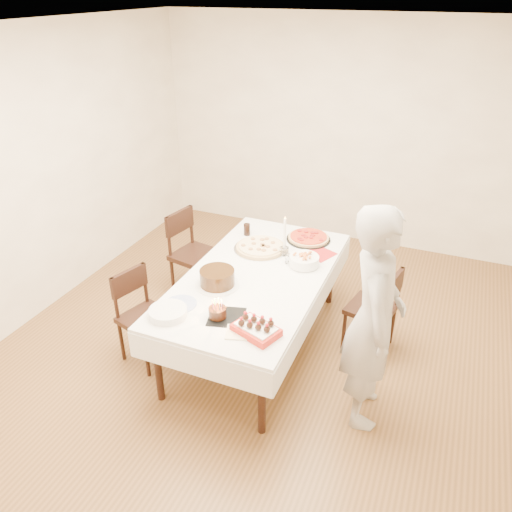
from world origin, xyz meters
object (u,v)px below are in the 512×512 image
at_px(chair_left_savory, 196,255).
at_px(layer_cake, 217,278).
at_px(chair_left_dessert, 147,319).
at_px(birthday_cake, 217,309).
at_px(pizza_pepperoni, 308,238).
at_px(taper_candle, 285,236).
at_px(pasta_bowl, 304,261).
at_px(strawberry_box, 256,329).
at_px(person, 374,319).
at_px(dining_table, 256,311).
at_px(pizza_white, 260,247).
at_px(cola_glass, 247,230).
at_px(chair_right_savory, 371,309).

relative_size(chair_left_savory, layer_cake, 2.52).
height_order(chair_left_dessert, layer_cake, layer_cake).
height_order(chair_left_dessert, birthday_cake, birthday_cake).
distance_m(pizza_pepperoni, taper_candle, 0.43).
distance_m(pasta_bowl, layer_cake, 0.82).
bearing_deg(strawberry_box, taper_candle, 100.33).
bearing_deg(person, dining_table, 55.68).
height_order(chair_left_savory, birthday_cake, chair_left_savory).
bearing_deg(chair_left_dessert, pizza_pepperoni, -110.26).
bearing_deg(pasta_bowl, pizza_white, 164.06).
xyz_separation_m(chair_left_dessert, pizza_pepperoni, (1.01, 1.36, 0.35)).
relative_size(chair_left_savory, taper_candle, 2.37).
relative_size(person, layer_cake, 4.75).
xyz_separation_m(pizza_pepperoni, taper_candle, (-0.12, -0.38, 0.17)).
bearing_deg(pasta_bowl, dining_table, -136.25).
height_order(pasta_bowl, taper_candle, taper_candle).
xyz_separation_m(dining_table, layer_cake, (-0.23, -0.28, 0.45)).
xyz_separation_m(person, cola_glass, (-1.47, 1.11, -0.07)).
bearing_deg(dining_table, chair_left_dessert, -145.87).
xyz_separation_m(dining_table, person, (1.09, -0.43, 0.50)).
bearing_deg(cola_glass, strawberry_box, -64.01).
bearing_deg(chair_right_savory, birthday_cake, -120.94).
xyz_separation_m(dining_table, pasta_bowl, (0.33, 0.32, 0.43)).
bearing_deg(person, birthday_cake, 90.33).
bearing_deg(chair_right_savory, person, -69.15).
bearing_deg(taper_candle, chair_left_dessert, -132.37).
xyz_separation_m(dining_table, cola_glass, (-0.38, 0.68, 0.43)).
distance_m(chair_right_savory, pasta_bowl, 0.74).
xyz_separation_m(pizza_pepperoni, cola_glass, (-0.60, -0.14, 0.04)).
xyz_separation_m(dining_table, chair_left_savory, (-0.91, 0.56, 0.09)).
height_order(pizza_pepperoni, cola_glass, cola_glass).
height_order(pasta_bowl, layer_cake, layer_cake).
height_order(chair_left_dessert, pizza_white, chair_left_dessert).
bearing_deg(person, chair_left_dessert, 80.65).
relative_size(dining_table, person, 1.22).
xyz_separation_m(chair_left_dessert, pasta_bowl, (1.13, 0.86, 0.38)).
distance_m(pizza_white, pasta_bowl, 0.49).
xyz_separation_m(taper_candle, cola_glass, (-0.48, 0.24, -0.14)).
xyz_separation_m(pizza_pepperoni, birthday_cake, (-0.24, -1.50, 0.06)).
bearing_deg(layer_cake, dining_table, 50.06).
bearing_deg(cola_glass, chair_left_dessert, -108.70).
relative_size(chair_left_dessert, pizza_pepperoni, 1.97).
relative_size(person, birthday_cake, 12.44).
height_order(dining_table, pizza_white, pizza_white).
xyz_separation_m(pizza_white, taper_candle, (0.24, -0.01, 0.17)).
bearing_deg(chair_right_savory, pasta_bowl, -162.76).
height_order(chair_right_savory, cola_glass, cola_glass).
relative_size(chair_left_dessert, birthday_cake, 6.03).
bearing_deg(chair_left_savory, chair_left_dessert, 106.90).
bearing_deg(pizza_white, layer_cake, -96.98).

